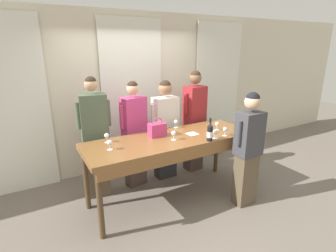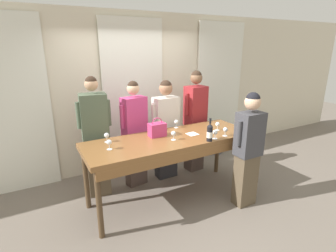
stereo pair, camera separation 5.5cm
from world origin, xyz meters
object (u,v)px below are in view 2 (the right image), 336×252
object	(u,v)px
wine_bottle	(210,133)
guest_cream_sweater	(166,129)
wine_glass_front_right	(173,134)
guest_striped_shirt	(195,120)
tasting_bar	(172,144)
wine_glass_center_right	(109,143)
wine_glass_front_mid	(107,136)
wine_glass_center_left	(237,128)
wine_glass_front_left	(176,122)
wine_glass_back_left	(218,125)
handbag	(157,129)
potted_plant	(216,137)
wine_glass_back_mid	(215,133)
host_pouring	(248,148)
wine_glass_back_right	(225,130)
guest_pink_top	(135,133)
wine_glass_center_mid	(158,125)
guest_olive_jacket	(96,137)

from	to	relation	value
wine_bottle	guest_cream_sweater	distance (m)	1.05
wine_glass_front_right	guest_striped_shirt	size ratio (longest dim) A/B	0.07
wine_bottle	wine_glass_front_right	xyz separation A→B (m)	(-0.41, 0.27, -0.03)
tasting_bar	wine_glass_center_right	bearing A→B (deg)	179.35
wine_bottle	wine_glass_front_mid	bearing A→B (deg)	152.91
wine_glass_center_left	wine_glass_front_left	bearing A→B (deg)	133.06
wine_glass_front_mid	wine_glass_back_left	world-z (taller)	same
wine_glass_back_left	wine_glass_center_left	bearing A→B (deg)	-60.90
handbag	potted_plant	bearing A→B (deg)	26.31
wine_glass_center_right	guest_striped_shirt	distance (m)	1.88
wine_bottle	wine_glass_front_mid	distance (m)	1.40
wine_glass_back_mid	wine_glass_front_right	bearing A→B (deg)	155.85
wine_bottle	wine_glass_back_left	bearing A→B (deg)	38.89
wine_glass_front_left	wine_glass_center_right	bearing A→B (deg)	-162.64
wine_glass_center_right	tasting_bar	bearing A→B (deg)	-0.65
potted_plant	host_pouring	bearing A→B (deg)	-115.87
wine_glass_back_right	guest_pink_top	bearing A→B (deg)	136.37
wine_glass_back_right	guest_striped_shirt	size ratio (longest dim) A/B	0.07
wine_glass_front_left	wine_glass_back_left	bearing A→B (deg)	-40.49
wine_glass_center_mid	guest_striped_shirt	xyz separation A→B (m)	(0.88, 0.30, -0.12)
handbag	wine_glass_center_left	world-z (taller)	handbag
wine_bottle	wine_glass_center_mid	size ratio (longest dim) A/B	2.46
guest_olive_jacket	guest_striped_shirt	distance (m)	1.77
wine_glass_center_right	guest_striped_shirt	size ratio (longest dim) A/B	0.07
wine_glass_center_right	wine_glass_front_right	bearing A→B (deg)	-5.90
wine_bottle	guest_pink_top	size ratio (longest dim) A/B	0.19
wine_glass_center_mid	wine_glass_back_right	xyz separation A→B (m)	(0.74, -0.67, 0.00)
wine_glass_front_left	potted_plant	bearing A→B (deg)	26.59
handbag	host_pouring	bearing A→B (deg)	-38.16
wine_glass_center_mid	host_pouring	size ratio (longest dim) A/B	0.08
guest_striped_shirt	host_pouring	world-z (taller)	guest_striped_shirt
wine_glass_front_left	wine_glass_back_left	size ratio (longest dim) A/B	1.00
wine_glass_back_left	guest_olive_jacket	world-z (taller)	guest_olive_jacket
guest_striped_shirt	wine_glass_center_right	bearing A→B (deg)	-159.43
wine_glass_front_right	host_pouring	world-z (taller)	host_pouring
wine_glass_back_mid	guest_olive_jacket	bearing A→B (deg)	145.22
wine_glass_front_mid	wine_glass_back_right	xyz separation A→B (m)	(1.57, -0.58, 0.00)
guest_olive_jacket	guest_pink_top	size ratio (longest dim) A/B	1.06
wine_glass_front_left	wine_glass_back_right	distance (m)	0.80
tasting_bar	guest_pink_top	size ratio (longest dim) A/B	1.43
wine_glass_center_mid	wine_glass_back_mid	distance (m)	0.88
tasting_bar	wine_glass_back_right	bearing A→B (deg)	-22.36
wine_glass_front_right	guest_striped_shirt	world-z (taller)	guest_striped_shirt
wine_glass_front_left	guest_pink_top	distance (m)	0.68
wine_glass_center_right	host_pouring	bearing A→B (deg)	-19.63
guest_pink_top	guest_cream_sweater	size ratio (longest dim) A/B	1.01
guest_cream_sweater	host_pouring	bearing A→B (deg)	-65.03
wine_glass_back_right	guest_cream_sweater	xyz separation A→B (m)	(-0.45, 0.97, -0.18)
wine_glass_center_left	guest_olive_jacket	distance (m)	2.09
wine_glass_front_mid	wine_glass_front_left	bearing A→B (deg)	5.05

